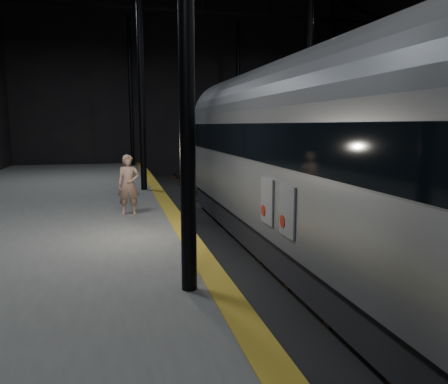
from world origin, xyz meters
name	(u,v)px	position (x,y,z in m)	size (l,w,h in m)	color
ground	(299,260)	(0.00, 0.00, 0.00)	(44.00, 44.00, 0.00)	black
platform_left	(11,263)	(-7.50, 0.00, 0.50)	(9.00, 43.80, 1.00)	#4C4C4A
tactile_strip	(185,232)	(-3.25, 0.00, 1.00)	(0.50, 43.80, 0.01)	olive
track	(299,257)	(0.00, 0.00, 0.07)	(2.40, 43.00, 0.24)	#3F3328
train	(332,155)	(0.00, -1.72, 3.08)	(3.09, 20.66, 5.52)	#94979B
woman	(129,185)	(-4.59, 2.74, 1.94)	(0.69, 0.45, 1.88)	#A67D65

